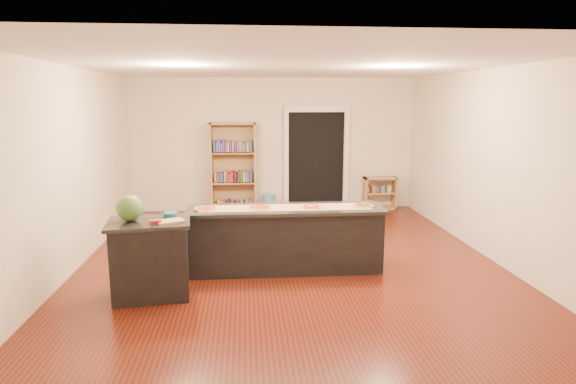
{
  "coord_description": "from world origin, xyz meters",
  "views": [
    {
      "loc": [
        -0.62,
        -6.73,
        2.32
      ],
      "look_at": [
        0.0,
        0.2,
        1.0
      ],
      "focal_mm": 30.0,
      "sensor_mm": 36.0,
      "label": 1
    }
  ],
  "objects": [
    {
      "name": "room",
      "position": [
        0.0,
        0.0,
        1.4
      ],
      "size": [
        6.0,
        7.0,
        2.8
      ],
      "color": "beige",
      "rests_on": "ground"
    },
    {
      "name": "doorway",
      "position": [
        0.9,
        3.46,
        1.2
      ],
      "size": [
        1.4,
        0.09,
        2.21
      ],
      "color": "black",
      "rests_on": "room"
    },
    {
      "name": "pizza_c",
      "position": [
        0.28,
        -0.36,
        0.9
      ],
      "size": [
        0.27,
        0.27,
        0.02
      ],
      "color": "tan",
      "rests_on": "kitchen_island"
    },
    {
      "name": "bookshelf",
      "position": [
        -0.87,
        3.28,
        0.94
      ],
      "size": [
        0.94,
        0.34,
        1.88
      ],
      "primitive_type": "cube",
      "color": "tan",
      "rests_on": "ground"
    },
    {
      "name": "watermelon",
      "position": [
        -1.97,
        -1.12,
        1.09
      ],
      "size": [
        0.31,
        0.31,
        0.31
      ],
      "primitive_type": "sphere",
      "color": "#144214",
      "rests_on": "side_counter"
    },
    {
      "name": "cutting_board",
      "position": [
        -1.51,
        -1.21,
        0.95
      ],
      "size": [
        0.36,
        0.32,
        0.02
      ],
      "primitive_type": "cube",
      "rotation": [
        0.0,
        0.0,
        0.47
      ],
      "color": "tan",
      "rests_on": "side_counter"
    },
    {
      "name": "package_teal",
      "position": [
        -1.53,
        -0.97,
        0.97
      ],
      "size": [
        0.17,
        0.17,
        0.06
      ],
      "primitive_type": "cylinder",
      "color": "#195966",
      "rests_on": "side_counter"
    },
    {
      "name": "package_red",
      "position": [
        -1.66,
        -1.27,
        0.96
      ],
      "size": [
        0.14,
        0.12,
        0.04
      ],
      "primitive_type": "cube",
      "rotation": [
        0.0,
        0.0,
        0.23
      ],
      "color": "maroon",
      "rests_on": "side_counter"
    },
    {
      "name": "waste_bin",
      "position": [
        -0.14,
        3.16,
        0.19
      ],
      "size": [
        0.27,
        0.27,
        0.39
      ],
      "primitive_type": "cylinder",
      "color": "#538DBB",
      "rests_on": "ground"
    },
    {
      "name": "low_shelf",
      "position": [
        2.28,
        3.3,
        0.35
      ],
      "size": [
        0.7,
        0.3,
        0.7
      ],
      "primitive_type": "cube",
      "color": "tan",
      "rests_on": "ground"
    },
    {
      "name": "side_counter",
      "position": [
        -1.76,
        -1.12,
        0.47
      ],
      "size": [
        0.95,
        0.69,
        0.94
      ],
      "rotation": [
        0.0,
        0.0,
        0.12
      ],
      "color": "black",
      "rests_on": "ground"
    },
    {
      "name": "kitchen_island",
      "position": [
        -0.08,
        -0.34,
        0.45
      ],
      "size": [
        2.68,
        0.73,
        0.89
      ],
      "rotation": [
        0.0,
        0.0,
        -0.01
      ],
      "color": "black",
      "rests_on": "ground"
    },
    {
      "name": "pizza_a",
      "position": [
        -1.15,
        -0.35,
        0.9
      ],
      "size": [
        0.3,
        0.3,
        0.02
      ],
      "color": "tan",
      "rests_on": "kitchen_island"
    },
    {
      "name": "pizza_d",
      "position": [
        0.99,
        -0.37,
        0.9
      ],
      "size": [
        0.28,
        0.28,
        0.02
      ],
      "color": "tan",
      "rests_on": "kitchen_island"
    },
    {
      "name": "kraft_paper",
      "position": [
        -0.08,
        -0.34,
        0.89
      ],
      "size": [
        2.33,
        0.44,
        0.0
      ],
      "primitive_type": "cube",
      "rotation": [
        0.0,
        0.0,
        -0.01
      ],
      "color": "#A47F54",
      "rests_on": "kitchen_island"
    },
    {
      "name": "pizza_b",
      "position": [
        -0.44,
        -0.36,
        0.9
      ],
      "size": [
        0.31,
        0.31,
        0.02
      ],
      "color": "tan",
      "rests_on": "kitchen_island"
    }
  ]
}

